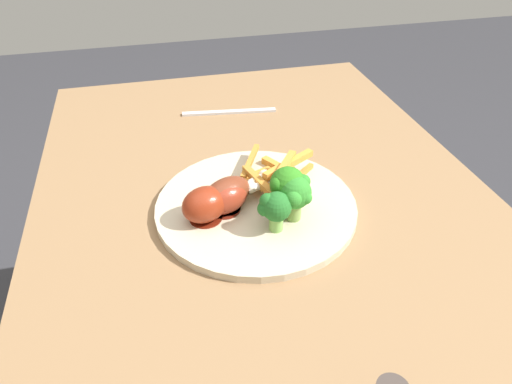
# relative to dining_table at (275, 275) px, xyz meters

# --- Properties ---
(dining_table) EXTENTS (1.12, 0.70, 0.71)m
(dining_table) POSITION_rel_dining_table_xyz_m (0.00, 0.00, 0.00)
(dining_table) COLOR #8E6B47
(dining_table) RESTS_ON ground_plane
(dinner_plate) EXTENTS (0.30, 0.30, 0.01)m
(dinner_plate) POSITION_rel_dining_table_xyz_m (0.04, 0.02, 0.12)
(dinner_plate) COLOR beige
(dinner_plate) RESTS_ON dining_table
(broccoli_floret_front) EXTENTS (0.04, 0.05, 0.06)m
(broccoli_floret_front) POSITION_rel_dining_table_xyz_m (-0.02, 0.01, 0.16)
(broccoli_floret_front) COLOR #7CB454
(broccoli_floret_front) RESTS_ON dinner_plate
(broccoli_floret_middle) EXTENTS (0.05, 0.05, 0.07)m
(broccoli_floret_middle) POSITION_rel_dining_table_xyz_m (-0.01, -0.02, 0.16)
(broccoli_floret_middle) COLOR #7D9F4E
(broccoli_floret_middle) RESTS_ON dinner_plate
(broccoli_floret_back) EXTENTS (0.05, 0.05, 0.07)m
(broccoli_floret_back) POSITION_rel_dining_table_xyz_m (0.00, -0.02, 0.17)
(broccoli_floret_back) COLOR #90A648
(broccoli_floret_back) RESTS_ON dinner_plate
(carrot_fries_pile) EXTENTS (0.16, 0.14, 0.04)m
(carrot_fries_pile) POSITION_rel_dining_table_xyz_m (0.07, -0.02, 0.14)
(carrot_fries_pile) COLOR gold
(carrot_fries_pile) RESTS_ON dinner_plate
(chicken_drumstick_near) EXTENTS (0.07, 0.12, 0.05)m
(chicken_drumstick_near) POSITION_rel_dining_table_xyz_m (0.02, 0.09, 0.15)
(chicken_drumstick_near) COLOR #60190C
(chicken_drumstick_near) RESTS_ON dinner_plate
(chicken_drumstick_far) EXTENTS (0.07, 0.13, 0.05)m
(chicken_drumstick_far) POSITION_rel_dining_table_xyz_m (0.03, 0.06, 0.14)
(chicken_drumstick_far) COLOR #611B10
(chicken_drumstick_far) RESTS_ON dinner_plate
(chicken_drumstick_extra) EXTENTS (0.09, 0.12, 0.05)m
(chicken_drumstick_extra) POSITION_rel_dining_table_xyz_m (0.04, 0.06, 0.14)
(chicken_drumstick_extra) COLOR #511E11
(chicken_drumstick_extra) RESTS_ON dinner_plate
(fork) EXTENTS (0.04, 0.19, 0.00)m
(fork) POSITION_rel_dining_table_xyz_m (0.36, 0.00, 0.11)
(fork) COLOR silver
(fork) RESTS_ON dining_table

